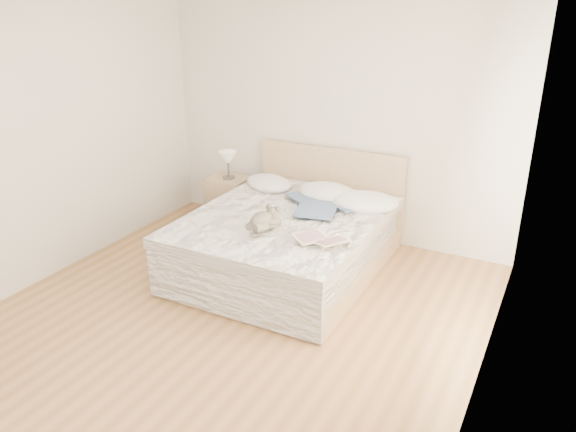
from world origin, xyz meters
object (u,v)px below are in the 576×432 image
object	(u,v)px
nightstand	(229,200)
teddy_bear	(262,227)
bed	(289,240)
table_lamp	(228,159)
childrens_book	(321,240)
photo_book	(277,185)

from	to	relation	value
nightstand	teddy_bear	bearing A→B (deg)	-46.80
bed	table_lamp	bearing A→B (deg)	148.50
table_lamp	teddy_bear	size ratio (longest dim) A/B	0.97
nightstand	table_lamp	bearing A→B (deg)	-9.10
nightstand	childrens_book	distance (m)	2.16
nightstand	photo_book	world-z (taller)	photo_book
childrens_book	photo_book	bearing A→B (deg)	164.94
table_lamp	childrens_book	xyz separation A→B (m)	(1.73, -1.23, -0.16)
bed	photo_book	bearing A→B (deg)	127.76
bed	table_lamp	xyz separation A→B (m)	(-1.16, 0.71, 0.48)
nightstand	childrens_book	world-z (taller)	childrens_book
table_lamp	childrens_book	size ratio (longest dim) A/B	0.80
childrens_book	teddy_bear	xyz separation A→B (m)	(-0.57, -0.03, 0.02)
table_lamp	photo_book	world-z (taller)	table_lamp
bed	teddy_bear	distance (m)	0.64
childrens_book	table_lamp	bearing A→B (deg)	176.64
table_lamp	childrens_book	bearing A→B (deg)	-35.29
bed	teddy_bear	bearing A→B (deg)	-89.60
teddy_bear	nightstand	bearing A→B (deg)	139.01
childrens_book	teddy_bear	bearing A→B (deg)	-145.36
nightstand	childrens_book	xyz separation A→B (m)	(1.74, -1.23, 0.35)
childrens_book	teddy_bear	world-z (taller)	teddy_bear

